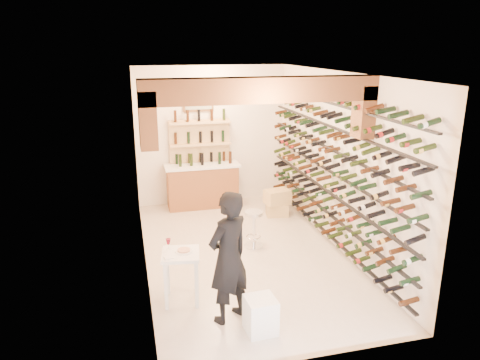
% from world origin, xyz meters
% --- Properties ---
extents(ground, '(6.00, 6.00, 0.00)m').
position_xyz_m(ground, '(0.00, 0.00, 0.00)').
color(ground, beige).
rests_on(ground, ground).
extents(room_shell, '(3.52, 6.02, 3.21)m').
position_xyz_m(room_shell, '(0.00, -0.26, 2.25)').
color(room_shell, silver).
rests_on(room_shell, ground).
extents(wine_rack, '(0.32, 5.70, 2.56)m').
position_xyz_m(wine_rack, '(1.53, 0.00, 1.55)').
color(wine_rack, black).
rests_on(wine_rack, ground).
extents(back_counter, '(1.70, 0.62, 1.29)m').
position_xyz_m(back_counter, '(-0.30, 2.65, 0.53)').
color(back_counter, brown).
rests_on(back_counter, ground).
extents(back_shelving, '(1.40, 0.31, 2.73)m').
position_xyz_m(back_shelving, '(-0.30, 2.89, 1.17)').
color(back_shelving, tan).
rests_on(back_shelving, ground).
extents(tasting_table, '(0.61, 0.61, 0.94)m').
position_xyz_m(tasting_table, '(-1.29, -1.32, 0.64)').
color(tasting_table, white).
rests_on(tasting_table, ground).
extents(white_stool, '(0.41, 0.41, 0.48)m').
position_xyz_m(white_stool, '(-0.39, -2.32, 0.24)').
color(white_stool, white).
rests_on(white_stool, ground).
extents(person, '(0.81, 0.73, 1.85)m').
position_xyz_m(person, '(-0.72, -1.93, 0.92)').
color(person, black).
rests_on(person, ground).
extents(chrome_barstool, '(0.36, 0.36, 0.70)m').
position_xyz_m(chrome_barstool, '(0.24, 0.23, 0.40)').
color(chrome_barstool, silver).
rests_on(chrome_barstool, ground).
extents(crate_lower, '(0.52, 0.40, 0.28)m').
position_xyz_m(crate_lower, '(1.19, 1.65, 0.14)').
color(crate_lower, tan).
rests_on(crate_lower, ground).
extents(crate_upper, '(0.59, 0.46, 0.31)m').
position_xyz_m(crate_upper, '(1.19, 1.65, 0.44)').
color(crate_upper, tan).
rests_on(crate_upper, crate_lower).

